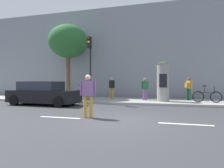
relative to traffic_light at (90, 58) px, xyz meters
The scene contains 14 objects.
ground_plane 6.86m from the traffic_light, 58.76° to the right, with size 80.00×80.00×0.00m, color #38383A.
sidewalk_curb 4.72m from the traffic_light, 28.93° to the left, with size 36.00×4.00×0.15m, color #9E9B93.
lane_markings 6.86m from the traffic_light, 58.76° to the right, with size 25.80×0.16×0.01m.
building_backdrop 7.53m from the traffic_light, 64.80° to the left, with size 36.00×5.00×8.16m, color gray.
traffic_light is the anchor object (origin of this frame).
poster_column 5.24m from the traffic_light, 15.07° to the left, with size 0.90×0.90×2.74m.
street_tree 4.30m from the traffic_light, 139.75° to the left, with size 3.29×3.29×6.18m.
pedestrian_with_bag 5.67m from the traffic_light, 69.09° to the right, with size 0.61×0.37×1.75m.
pedestrian_in_red_top 4.46m from the traffic_light, 26.57° to the left, with size 0.48×0.44×1.60m.
pedestrian_with_backpack 7.36m from the traffic_light, 21.33° to the left, with size 0.52×0.60×1.64m.
pedestrian_in_dark_shirt 3.22m from the traffic_light, 69.27° to the left, with size 0.52×0.38×1.68m.
bicycle_leaning 8.07m from the traffic_light, ahead, with size 1.77×0.10×1.09m.
bicycle_upright 3.06m from the traffic_light, 131.07° to the left, with size 1.75×0.37×1.09m.
parked_car_red 3.81m from the traffic_light, 148.05° to the right, with size 4.53×1.96×1.49m.
Camera 1 is at (1.68, -6.93, 1.43)m, focal length 30.60 mm.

